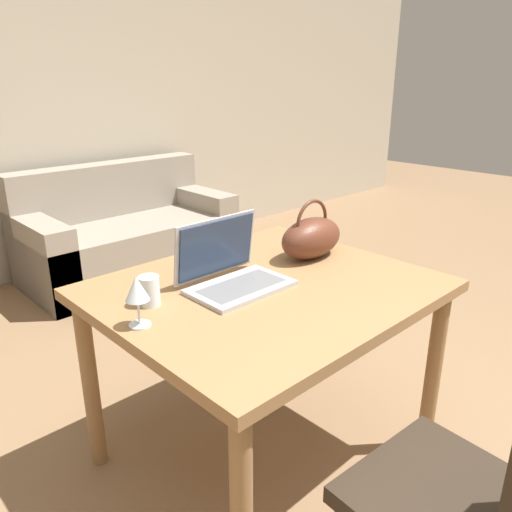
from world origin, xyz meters
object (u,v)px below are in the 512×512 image
(chair, at_px, (484,499))
(couch, at_px, (127,236))
(laptop, at_px, (228,268))
(wine_glass, at_px, (137,291))
(drinking_glass, at_px, (149,291))
(handbag, at_px, (311,237))

(chair, distance_m, couch, 3.14)
(laptop, distance_m, wine_glass, 0.40)
(chair, height_order, drinking_glass, chair)
(chair, height_order, wine_glass, chair)
(chair, relative_size, couch, 0.60)
(chair, xyz_separation_m, handbag, (0.48, 0.95, 0.32))
(laptop, xyz_separation_m, drinking_glass, (-0.29, 0.05, -0.01))
(couch, bearing_deg, handbag, -98.41)
(couch, distance_m, handbag, 2.17)
(drinking_glass, distance_m, wine_glass, 0.16)
(couch, xyz_separation_m, handbag, (-0.31, -2.08, 0.54))
(handbag, bearing_deg, couch, 81.59)
(laptop, relative_size, wine_glass, 2.23)
(laptop, distance_m, drinking_glass, 0.30)
(wine_glass, bearing_deg, drinking_glass, 45.56)
(drinking_glass, bearing_deg, laptop, -9.62)
(handbag, bearing_deg, drinking_glass, 175.14)
(drinking_glass, relative_size, handbag, 0.32)
(wine_glass, bearing_deg, handbag, 2.91)
(laptop, relative_size, handbag, 1.16)
(wine_glass, height_order, handbag, handbag)
(wine_glass, bearing_deg, couch, 61.88)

